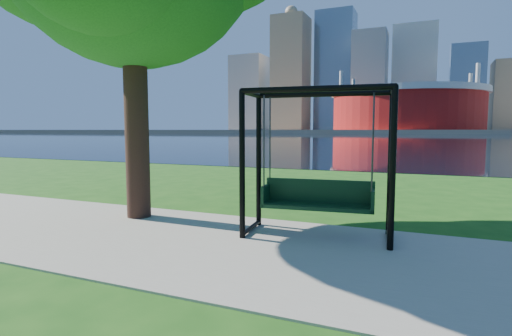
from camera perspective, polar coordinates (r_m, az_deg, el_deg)
The scene contains 7 objects.
ground at distance 6.76m, azimuth 2.31°, elevation -10.58°, with size 900.00×900.00×0.00m, color #1E5114.
path at distance 6.31m, azimuth 0.64°, elevation -11.60°, with size 120.00×4.00×0.03m, color #9E937F.
river at distance 108.10m, azimuth 22.22°, elevation 4.06°, with size 900.00×180.00×0.02m, color black.
far_bank at distance 312.07m, azimuth 23.06°, elevation 4.86°, with size 900.00×228.00×2.00m, color #937F60.
stadium at distance 241.69m, azimuth 20.66°, elevation 8.04°, with size 83.00×83.00×32.00m.
skyline at distance 327.29m, azimuth 22.55°, elevation 11.01°, with size 392.00×66.00×96.50m.
swing at distance 6.94m, azimuth 8.83°, elevation 0.19°, with size 2.60×1.35×2.56m.
Camera 1 is at (2.33, -6.06, 1.86)m, focal length 28.00 mm.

